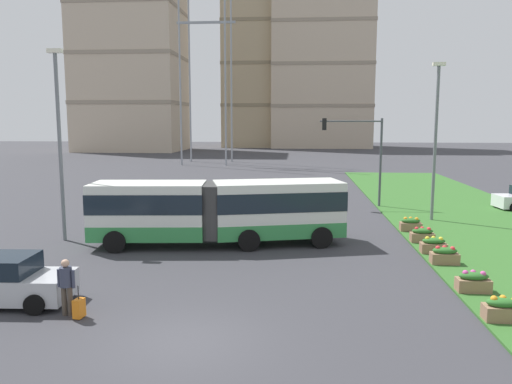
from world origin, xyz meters
name	(u,v)px	position (x,y,z in m)	size (l,w,h in m)	color
ground_plane	(185,342)	(0.00, 0.00, 0.00)	(260.00, 260.00, 0.00)	#38383D
articulated_bus	(218,210)	(-0.76, 10.62, 1.65)	(11.99, 4.55, 3.00)	silver
car_grey_wagon	(172,193)	(-6.04, 22.50, 0.75)	(4.45, 2.12, 1.58)	slate
car_silver_hatch	(0,281)	(-6.54, 2.31, 0.75)	(4.48, 2.19, 1.58)	#B7BABF
pedestrian_crossing	(66,283)	(-3.95, 1.53, 1.00)	(0.58, 0.36, 1.74)	#4C4238
rolling_suitcase	(79,308)	(-3.50, 1.33, 0.31)	(0.29, 0.39, 0.97)	orange
flower_planter_0	(503,309)	(8.94, 2.00, 0.43)	(1.10, 0.56, 0.74)	#937051
flower_planter_1	(473,282)	(8.94, 4.52, 0.43)	(1.10, 0.56, 0.74)	#937051
flower_planter_2	(445,255)	(8.94, 7.91, 0.43)	(1.10, 0.56, 0.74)	#937051
flower_planter_3	(434,245)	(8.94, 9.60, 0.43)	(1.10, 0.56, 0.74)	#937051
flower_planter_4	(422,235)	(8.94, 11.63, 0.43)	(1.10, 0.56, 0.74)	#937051
flower_planter_5	(411,224)	(8.94, 14.13, 0.43)	(1.10, 0.56, 0.74)	#937051
traffic_light_far_right	(360,146)	(7.17, 22.00, 4.17)	(4.21, 0.28, 6.03)	#474C51
streetlight_left	(59,138)	(-8.50, 10.91, 5.05)	(0.70, 0.28, 9.21)	slate
streetlight_median	(436,136)	(10.84, 17.31, 5.01)	(0.70, 0.28, 9.13)	slate
apartment_tower_west	(131,59)	(-30.00, 86.62, 18.01)	(19.87, 16.33, 35.99)	#C6B299
apartment_tower_westcentre	(268,27)	(-4.04, 106.13, 27.10)	(19.95, 16.73, 54.16)	tan
apartment_tower_centre	(322,48)	(8.04, 103.66, 22.01)	(21.92, 15.94, 43.98)	#C6B299
transmission_pylon	(206,46)	(-9.57, 56.83, 15.93)	(9.00, 6.24, 29.03)	gray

